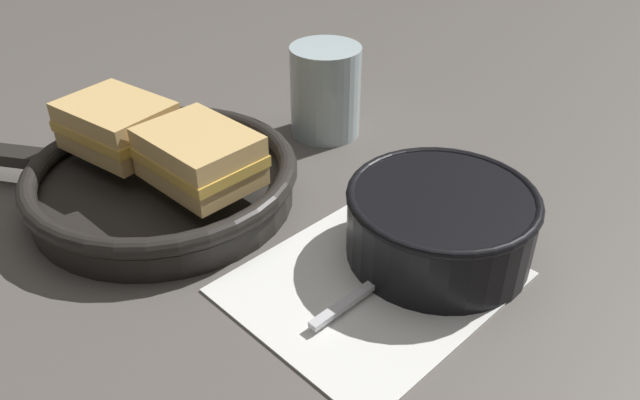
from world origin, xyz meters
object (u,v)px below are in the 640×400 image
(soup_bowl, at_px, (440,220))
(skillet, at_px, (161,181))
(sandwich_near_left, at_px, (199,156))
(spoon, at_px, (405,262))
(sandwich_near_right, at_px, (117,125))
(drinking_glass, at_px, (325,91))

(soup_bowl, relative_size, skillet, 0.46)
(sandwich_near_left, bearing_deg, spoon, -74.85)
(soup_bowl, distance_m, sandwich_near_left, 0.21)
(skillet, relative_size, sandwich_near_right, 3.29)
(sandwich_near_left, xyz_separation_m, drinking_glass, (0.20, 0.02, -0.01))
(soup_bowl, bearing_deg, drinking_glass, 60.65)
(sandwich_near_right, bearing_deg, spoon, -78.78)
(spoon, height_order, drinking_glass, drinking_glass)
(spoon, height_order, sandwich_near_right, sandwich_near_right)
(skillet, relative_size, drinking_glass, 3.37)
(skillet, bearing_deg, soup_bowl, -70.39)
(skillet, height_order, sandwich_near_right, sandwich_near_right)
(skillet, relative_size, sandwich_near_left, 3.15)
(spoon, bearing_deg, sandwich_near_right, 108.73)
(soup_bowl, distance_m, sandwich_near_right, 0.31)
(soup_bowl, bearing_deg, sandwich_near_right, 106.99)
(sandwich_near_right, height_order, drinking_glass, drinking_glass)
(soup_bowl, bearing_deg, skillet, 109.61)
(sandwich_near_left, bearing_deg, skillet, 94.99)
(skillet, height_order, drinking_glass, drinking_glass)
(soup_bowl, relative_size, drinking_glass, 1.55)
(sandwich_near_left, relative_size, drinking_glass, 1.07)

